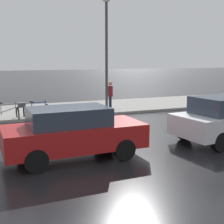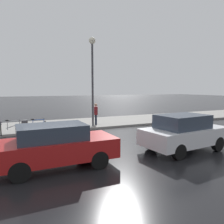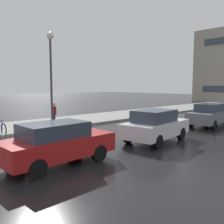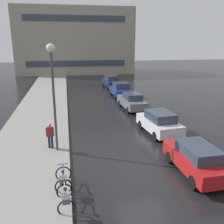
% 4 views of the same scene
% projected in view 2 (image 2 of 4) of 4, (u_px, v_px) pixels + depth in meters
% --- Properties ---
extents(ground_plane, '(140.00, 140.00, 0.00)m').
position_uv_depth(ground_plane, '(54.00, 148.00, 10.16)').
color(ground_plane, black).
extents(sidewalk_kerb, '(4.80, 60.00, 0.14)m').
position_uv_depth(sidewalk_kerb, '(156.00, 118.00, 19.68)').
color(sidewalk_kerb, gray).
rests_on(sidewalk_kerb, ground).
extents(bicycle_nearest, '(0.76, 1.45, 0.96)m').
position_uv_depth(bicycle_nearest, '(8.00, 128.00, 12.76)').
color(bicycle_nearest, black).
rests_on(bicycle_nearest, ground).
extents(bicycle_second, '(0.75, 1.41, 0.94)m').
position_uv_depth(bicycle_second, '(34.00, 126.00, 13.43)').
color(bicycle_second, black).
rests_on(bicycle_second, ground).
extents(car_red, '(1.84, 4.14, 1.54)m').
position_uv_depth(car_red, '(56.00, 145.00, 7.64)').
color(car_red, '#AD1919').
rests_on(car_red, ground).
extents(car_white, '(2.27, 4.13, 1.62)m').
position_uv_depth(car_white, '(184.00, 132.00, 9.75)').
color(car_white, silver).
rests_on(car_white, ground).
extents(pedestrian, '(0.45, 0.34, 1.70)m').
position_uv_depth(pedestrian, '(96.00, 113.00, 15.85)').
color(pedestrian, '#1E2333').
rests_on(pedestrian, ground).
extents(streetlamp, '(0.46, 0.46, 6.24)m').
position_uv_depth(streetlamp, '(92.00, 66.00, 14.99)').
color(streetlamp, '#424247').
rests_on(streetlamp, ground).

